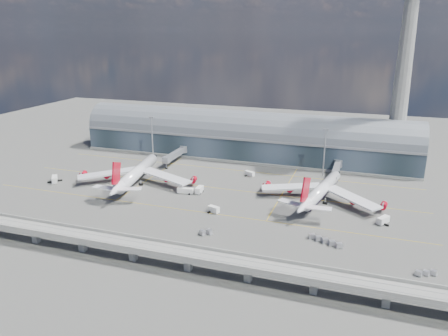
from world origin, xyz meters
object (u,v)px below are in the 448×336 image
(cargo_train_0, at_px, (206,232))
(service_truck_4, at_px, (199,190))
(service_truck_0, at_px, (55,179))
(airliner_right, at_px, (321,191))
(airliner_left, at_px, (136,174))
(cargo_train_1, at_px, (325,241))
(floodlight_mast_right, at_px, (324,151))
(cargo_train_2, at_px, (426,273))
(service_truck_3, at_px, (383,220))
(service_truck_5, at_px, (250,174))
(control_tower, at_px, (403,74))
(service_truck_2, at_px, (185,191))
(floodlight_mast_left, at_px, (152,137))
(service_truck_1, at_px, (214,210))

(cargo_train_0, bearing_deg, service_truck_4, 54.86)
(service_truck_0, distance_m, service_truck_4, 75.95)
(service_truck_4, bearing_deg, airliner_right, 6.87)
(airliner_left, relative_size, cargo_train_1, 4.87)
(service_truck_0, bearing_deg, service_truck_4, -29.98)
(cargo_train_1, bearing_deg, cargo_train_0, 77.14)
(floodlight_mast_right, relative_size, cargo_train_2, 3.60)
(airliner_left, xyz_separation_m, cargo_train_0, (53.33, -41.64, -4.65))
(airliner_left, bearing_deg, service_truck_3, -14.60)
(service_truck_0, distance_m, service_truck_3, 157.57)
(service_truck_0, relative_size, service_truck_5, 1.28)
(control_tower, xyz_separation_m, service_truck_2, (-93.58, -74.98, -50.20))
(cargo_train_0, bearing_deg, floodlight_mast_left, 67.97)
(service_truck_0, distance_m, service_truck_2, 69.59)
(airliner_right, distance_m, cargo_train_2, 65.53)
(cargo_train_2, bearing_deg, service_truck_0, 100.66)
(service_truck_5, bearing_deg, floodlight_mast_left, 102.87)
(airliner_right, height_order, service_truck_4, airliner_right)
(service_truck_5, bearing_deg, cargo_train_0, -153.92)
(airliner_left, xyz_separation_m, service_truck_3, (116.82, -9.72, -4.10))
(cargo_train_0, relative_size, cargo_train_2, 0.76)
(floodlight_mast_right, distance_m, cargo_train_0, 91.76)
(floodlight_mast_right, bearing_deg, service_truck_1, -120.80)
(service_truck_3, bearing_deg, service_truck_0, -148.06)
(floodlight_mast_right, xyz_separation_m, service_truck_5, (-36.73, -12.15, -12.31))
(control_tower, distance_m, floodlight_mast_left, 143.01)
(floodlight_mast_left, height_order, cargo_train_2, floodlight_mast_left)
(service_truck_0, height_order, service_truck_3, service_truck_0)
(airliner_right, distance_m, service_truck_4, 56.16)
(floodlight_mast_right, height_order, airliner_right, floodlight_mast_right)
(service_truck_0, height_order, cargo_train_0, service_truck_0)
(service_truck_1, bearing_deg, floodlight_mast_left, 64.68)
(floodlight_mast_left, bearing_deg, cargo_train_1, -35.03)
(airliner_right, height_order, cargo_train_0, airliner_right)
(control_tower, xyz_separation_m, service_truck_5, (-71.73, -40.15, -50.31))
(control_tower, relative_size, cargo_train_0, 18.88)
(cargo_train_2, bearing_deg, cargo_train_0, 109.03)
(service_truck_5, relative_size, cargo_train_2, 0.80)
(service_truck_2, xyz_separation_m, cargo_train_1, (68.31, -29.93, -0.50))
(floodlight_mast_left, height_order, service_truck_2, floodlight_mast_left)
(floodlight_mast_right, relative_size, service_truck_5, 4.49)
(service_truck_2, bearing_deg, airliner_left, 75.22)
(floodlight_mast_right, distance_m, service_truck_1, 75.37)
(floodlight_mast_right, bearing_deg, service_truck_0, -157.32)
(airliner_left, distance_m, service_truck_5, 59.09)
(floodlight_mast_right, bearing_deg, control_tower, 38.66)
(service_truck_3, bearing_deg, service_truck_5, -179.67)
(cargo_train_1, bearing_deg, service_truck_1, 52.20)
(floodlight_mast_left, relative_size, service_truck_4, 4.66)
(service_truck_1, bearing_deg, airliner_right, -35.78)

